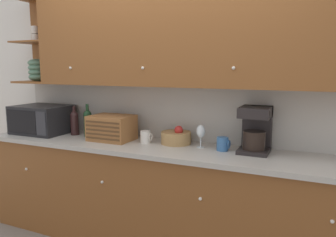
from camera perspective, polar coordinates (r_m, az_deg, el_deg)
The scene contains 14 objects.
ground_plane at distance 3.38m, azimuth 1.50°, elevation -19.06°, with size 24.00×24.00×0.00m, color slate.
wall_back at distance 3.03m, azimuth 1.82°, elevation 3.48°, with size 5.86×0.06×2.60m.
counter_unit at distance 2.94m, azimuth -0.73°, elevation -13.55°, with size 3.48×0.61×0.92m.
backsplash_panel at distance 3.01m, azimuth 1.55°, elevation 1.00°, with size 3.46×0.01×0.50m.
upper_cabinets at distance 2.79m, azimuth 3.48°, elevation 14.46°, with size 3.46×0.35×0.87m.
microwave at distance 3.58m, azimuth -21.07°, elevation -0.12°, with size 0.54×0.42×0.28m.
wine_bottle at distance 3.38m, azimuth -15.97°, elevation -0.54°, with size 0.08×0.08×0.29m.
second_wine_bottle at distance 3.26m, azimuth -13.80°, elevation -0.59°, with size 0.08×0.08×0.32m.
bread_box at distance 3.06m, azimuth -9.75°, elevation -1.60°, with size 0.38×0.30×0.23m.
mug at distance 2.91m, azimuth -3.91°, elevation -3.23°, with size 0.10×0.09×0.11m.
fruit_basket at distance 2.88m, azimuth 1.44°, elevation -3.29°, with size 0.26×0.26×0.17m.
wine_glass at distance 2.75m, azimuth 5.72°, elevation -2.38°, with size 0.07×0.07×0.19m.
mug_blue_second at distance 2.68m, azimuth 9.53°, elevation -4.40°, with size 0.11×0.09×0.11m.
coffee_maker at distance 2.68m, azimuth 14.98°, elevation -1.74°, with size 0.23×0.28×0.36m.
Camera 1 is at (1.15, -2.76, 1.58)m, focal length 35.00 mm.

